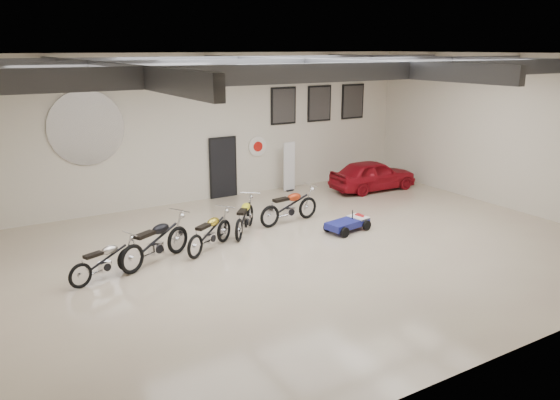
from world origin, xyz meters
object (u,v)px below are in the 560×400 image
banner_stand (289,166)px  motorcycle_yellow (244,216)px  motorcycle_gold (210,232)px  motorcycle_silver (104,260)px  motorcycle_red (289,206)px  motorcycle_black (155,241)px  vintage_car (373,175)px  go_kart (351,220)px

banner_stand → motorcycle_yellow: 5.03m
motorcycle_yellow → banner_stand: bearing=-6.1°
motorcycle_yellow → motorcycle_gold: bearing=158.1°
motorcycle_silver → motorcycle_red: (5.84, 1.37, 0.08)m
motorcycle_silver → motorcycle_gold: size_ratio=0.92×
banner_stand → motorcycle_black: 7.85m
vintage_car → banner_stand: bearing=63.4°
motorcycle_red → vintage_car: (4.79, 1.78, 0.03)m
motorcycle_gold → motorcycle_red: bearing=-16.5°
motorcycle_silver → motorcycle_gold: motorcycle_gold is taller
motorcycle_silver → motorcycle_red: bearing=-7.4°
motorcycle_silver → go_kart: size_ratio=1.07×
motorcycle_gold → vintage_car: (7.79, 2.67, 0.07)m
vintage_car → motorcycle_black: bearing=108.8°
motorcycle_black → motorcycle_gold: size_ratio=1.15×
motorcycle_yellow → go_kart: 3.10m
banner_stand → vintage_car: 3.15m
motorcycle_gold → vintage_car: bearing=-14.0°
vintage_car → go_kart: bearing=134.4°
motorcycle_red → go_kart: size_ratio=1.25×
banner_stand → go_kart: size_ratio=1.10×
motorcycle_yellow → vintage_car: size_ratio=0.58×
motorcycle_black → motorcycle_yellow: motorcycle_black is taller
motorcycle_black → motorcycle_yellow: bearing=-10.3°
go_kart → vintage_car: 4.88m
motorcycle_red → go_kart: bearing=-58.6°
motorcycle_gold → go_kart: motorcycle_gold is taller
motorcycle_silver → go_kart: bearing=-21.7°
motorcycle_silver → motorcycle_black: (1.33, 0.34, 0.11)m
go_kart → motorcycle_black: bearing=165.0°
motorcycle_black → vintage_car: motorcycle_black is taller
motorcycle_silver → motorcycle_black: 1.38m
motorcycle_black → motorcycle_gold: 1.52m
motorcycle_yellow → vintage_car: vintage_car is taller
motorcycle_black → motorcycle_red: bearing=-14.2°
motorcycle_silver → motorcycle_gold: 2.88m
motorcycle_silver → motorcycle_red: 6.00m
banner_stand → motorcycle_black: (-6.56, -4.31, -0.34)m
motorcycle_black → motorcycle_red: 4.63m
motorcycle_gold → motorcycle_yellow: size_ratio=0.99×
motorcycle_silver → go_kart: (7.03, -0.13, -0.16)m
motorcycle_black → motorcycle_yellow: 3.04m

